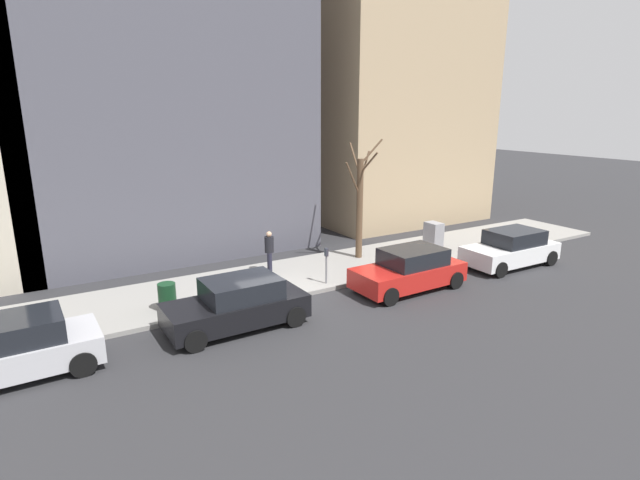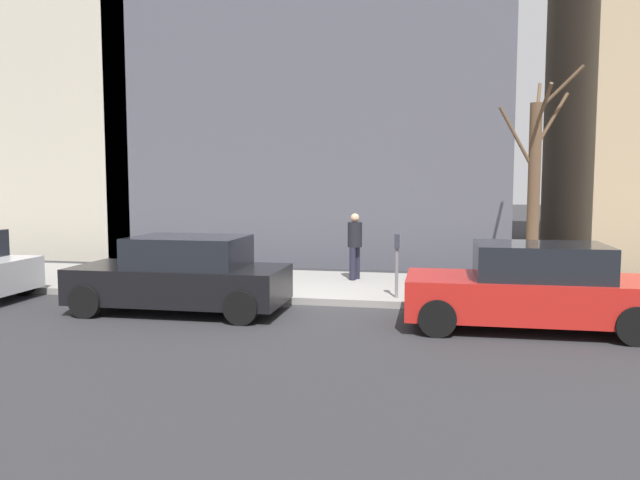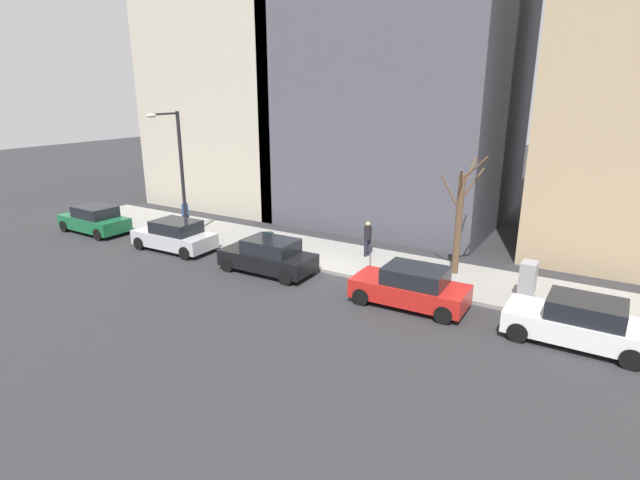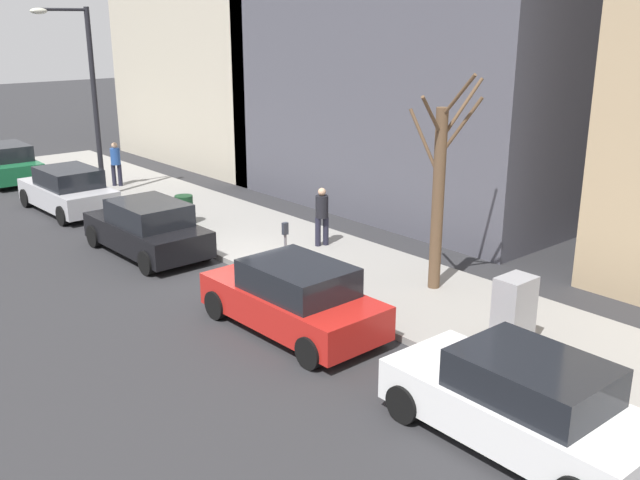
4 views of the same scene
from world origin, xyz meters
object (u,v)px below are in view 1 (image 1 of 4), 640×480
object	(u,v)px
utility_box	(433,239)
office_block_center	(145,87)
parked_car_black	(238,304)
parked_car_white	(511,249)
trash_bin	(167,297)
parked_car_silver	(9,350)
parked_car_red	(409,270)
office_tower_left	(381,9)
bare_tree	(360,204)
parking_meter	(326,262)
pedestrian_near_meter	(269,249)

from	to	relation	value
utility_box	office_block_center	bearing A→B (deg)	42.34
parked_car_black	office_block_center	bearing A→B (deg)	-3.87
parked_car_white	trash_bin	distance (m)	13.88
parked_car_silver	utility_box	xyz separation A→B (m)	(2.34, -16.06, 0.11)
office_block_center	parked_car_silver	bearing A→B (deg)	152.81
parked_car_white	office_block_center	size ratio (longest dim) A/B	0.28
parked_car_red	office_tower_left	world-z (taller)	office_tower_left
utility_box	office_tower_left	size ratio (longest dim) A/B	0.06
parked_car_silver	office_block_center	bearing A→B (deg)	-28.48
utility_box	office_block_center	distance (m)	15.56
parked_car_black	parked_car_silver	bearing A→B (deg)	88.01
parked_car_black	parked_car_silver	size ratio (longest dim) A/B	1.00
parked_car_silver	bare_tree	distance (m)	13.60
parked_car_silver	office_tower_left	distance (m)	25.46
bare_tree	office_block_center	bearing A→B (deg)	35.14
parked_car_red	utility_box	world-z (taller)	utility_box
parked_car_white	parking_meter	size ratio (longest dim) A/B	3.13
parked_car_black	trash_bin	xyz separation A→B (m)	(2.06, 1.57, -0.14)
office_block_center	parked_car_black	bearing A→B (deg)	176.93
parked_car_black	trash_bin	world-z (taller)	parked_car_black
parking_meter	pedestrian_near_meter	distance (m)	2.57
parked_car_white	bare_tree	world-z (taller)	bare_tree
parked_car_white	parked_car_black	world-z (taller)	same
parking_meter	bare_tree	size ratio (longest dim) A/B	0.27
parked_car_white	parked_car_red	bearing A→B (deg)	90.57
parked_car_red	bare_tree	bearing A→B (deg)	-8.58
parked_car_white	parking_meter	world-z (taller)	parked_car_white
parked_car_silver	parking_meter	xyz separation A→B (m)	(1.49, -9.99, 0.24)
parked_car_black	pedestrian_near_meter	size ratio (longest dim) A/B	2.55
utility_box	pedestrian_near_meter	size ratio (longest dim) A/B	0.86
parked_car_black	office_tower_left	bearing A→B (deg)	-51.09
parked_car_red	office_block_center	bearing A→B (deg)	23.31
pedestrian_near_meter	parked_car_red	bearing A→B (deg)	60.29
parked_car_silver	utility_box	world-z (taller)	utility_box
parked_car_silver	bare_tree	world-z (taller)	bare_tree
parked_car_white	pedestrian_near_meter	distance (m)	10.08
parked_car_silver	parking_meter	bearing A→B (deg)	-82.81
pedestrian_near_meter	parked_car_white	bearing A→B (deg)	83.95
utility_box	bare_tree	size ratio (longest dim) A/B	0.28
parked_car_black	pedestrian_near_meter	world-z (taller)	pedestrian_near_meter
parking_meter	parked_car_red	bearing A→B (deg)	-124.81
bare_tree	office_tower_left	xyz separation A→B (m)	(7.80, -6.81, 9.43)
parked_car_black	pedestrian_near_meter	distance (m)	4.84
parked_car_black	trash_bin	distance (m)	2.59
office_block_center	bare_tree	bearing A→B (deg)	-144.86
parked_car_white	trash_bin	bearing A→B (deg)	81.60
parked_car_silver	utility_box	bearing A→B (deg)	-83.01
trash_bin	parking_meter	bearing A→B (deg)	-94.52
utility_box	bare_tree	distance (m)	3.74
parked_car_black	parked_car_white	bearing A→B (deg)	-91.40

